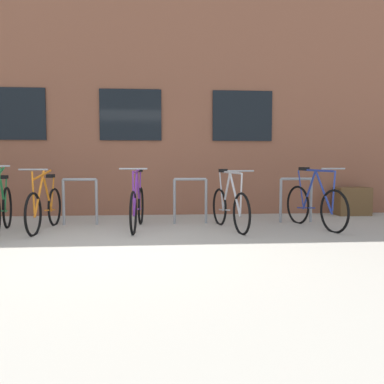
{
  "coord_description": "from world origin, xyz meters",
  "views": [
    {
      "loc": [
        0.64,
        -5.29,
        1.1
      ],
      "look_at": [
        1.18,
        1.6,
        0.61
      ],
      "focal_mm": 36.68,
      "sensor_mm": 36.0,
      "label": 1
    }
  ],
  "objects_px": {
    "bicycle_purple": "(137,206)",
    "bicycle_orange": "(45,207)",
    "bicycle_silver": "(230,207)",
    "planter_box": "(352,201)",
    "bicycle_blue": "(315,205)",
    "bicycle_green": "(1,208)"
  },
  "relations": [
    {
      "from": "bicycle_purple",
      "to": "bicycle_orange",
      "type": "xyz_separation_m",
      "value": [
        -1.53,
        -0.02,
        -0.01
      ]
    },
    {
      "from": "bicycle_orange",
      "to": "bicycle_purple",
      "type": "bearing_deg",
      "value": 0.75
    },
    {
      "from": "bicycle_orange",
      "to": "bicycle_silver",
      "type": "bearing_deg",
      "value": -2.74
    },
    {
      "from": "planter_box",
      "to": "bicycle_blue",
      "type": "bearing_deg",
      "value": -133.06
    },
    {
      "from": "bicycle_silver",
      "to": "bicycle_orange",
      "type": "bearing_deg",
      "value": 177.26
    },
    {
      "from": "planter_box",
      "to": "bicycle_purple",
      "type": "bearing_deg",
      "value": -162.37
    },
    {
      "from": "bicycle_blue",
      "to": "planter_box",
      "type": "bearing_deg",
      "value": 46.94
    },
    {
      "from": "bicycle_green",
      "to": "bicycle_blue",
      "type": "distance_m",
      "value": 5.23
    },
    {
      "from": "bicycle_blue",
      "to": "bicycle_orange",
      "type": "height_order",
      "value": "bicycle_blue"
    },
    {
      "from": "bicycle_orange",
      "to": "planter_box",
      "type": "distance_m",
      "value": 6.23
    },
    {
      "from": "bicycle_orange",
      "to": "planter_box",
      "type": "relative_size",
      "value": 2.49
    },
    {
      "from": "bicycle_purple",
      "to": "bicycle_orange",
      "type": "height_order",
      "value": "bicycle_purple"
    },
    {
      "from": "bicycle_green",
      "to": "bicycle_orange",
      "type": "bearing_deg",
      "value": 16.08
    },
    {
      "from": "bicycle_orange",
      "to": "bicycle_green",
      "type": "bearing_deg",
      "value": -163.92
    },
    {
      "from": "bicycle_orange",
      "to": "bicycle_blue",
      "type": "bearing_deg",
      "value": -1.3
    },
    {
      "from": "bicycle_purple",
      "to": "bicycle_blue",
      "type": "distance_m",
      "value": 3.07
    },
    {
      "from": "bicycle_green",
      "to": "bicycle_silver",
      "type": "height_order",
      "value": "bicycle_green"
    },
    {
      "from": "bicycle_purple",
      "to": "planter_box",
      "type": "xyz_separation_m",
      "value": [
        4.52,
        1.44,
        -0.09
      ]
    },
    {
      "from": "bicycle_green",
      "to": "bicycle_silver",
      "type": "relative_size",
      "value": 0.99
    },
    {
      "from": "bicycle_silver",
      "to": "bicycle_orange",
      "type": "relative_size",
      "value": 0.97
    },
    {
      "from": "bicycle_blue",
      "to": "bicycle_green",
      "type": "bearing_deg",
      "value": -179.16
    },
    {
      "from": "bicycle_silver",
      "to": "planter_box",
      "type": "bearing_deg",
      "value": 28.49
    }
  ]
}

